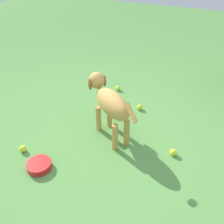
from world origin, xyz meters
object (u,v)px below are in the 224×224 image
at_px(tennis_ball_0, 118,88).
at_px(tennis_ball_3, 140,107).
at_px(dog, 109,102).
at_px(tennis_ball_1, 173,152).
at_px(water_bowl, 39,165).
at_px(tennis_ball_2, 23,149).

bearing_deg(tennis_ball_0, tennis_ball_3, 145.08).
distance_m(dog, tennis_ball_0, 1.01).
height_order(tennis_ball_1, water_bowl, tennis_ball_1).
relative_size(tennis_ball_0, water_bowl, 0.30).
height_order(tennis_ball_0, tennis_ball_1, same).
relative_size(tennis_ball_3, water_bowl, 0.30).
bearing_deg(tennis_ball_0, tennis_ball_1, 138.79).
height_order(dog, tennis_ball_0, dog).
bearing_deg(tennis_ball_2, tennis_ball_0, -100.84).
bearing_deg(tennis_ball_3, tennis_ball_2, 58.45).
height_order(tennis_ball_0, tennis_ball_2, same).
height_order(tennis_ball_2, water_bowl, tennis_ball_2).
height_order(tennis_ball_3, water_bowl, tennis_ball_3).
bearing_deg(tennis_ball_2, tennis_ball_3, -121.55).
relative_size(dog, tennis_ball_2, 11.53).
xyz_separation_m(tennis_ball_2, water_bowl, (-0.28, 0.09, -0.00)).
distance_m(tennis_ball_0, tennis_ball_3, 0.54).
distance_m(tennis_ball_1, tennis_ball_3, 0.82).
distance_m(tennis_ball_0, tennis_ball_2, 1.53).
bearing_deg(tennis_ball_1, dog, -0.85).
relative_size(dog, tennis_ball_1, 11.53).
distance_m(dog, tennis_ball_3, 0.69).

